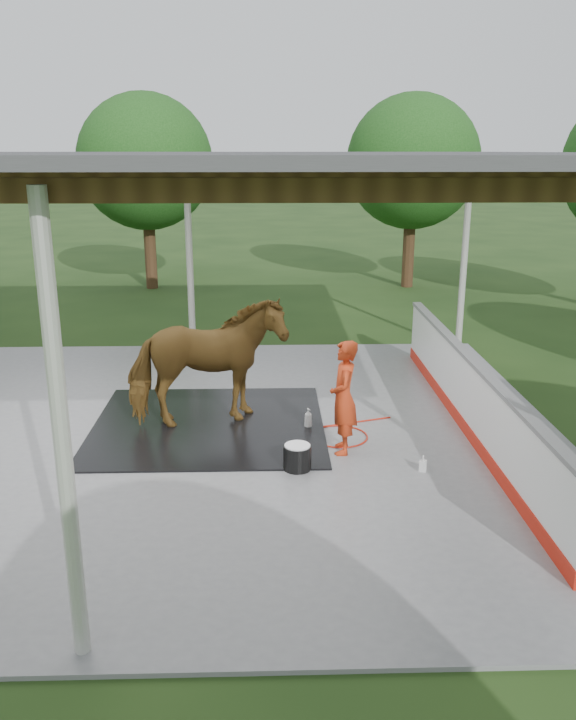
{
  "coord_description": "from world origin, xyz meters",
  "views": [
    {
      "loc": [
        1.6,
        -9.76,
        4.13
      ],
      "look_at": [
        1.88,
        -0.21,
        1.27
      ],
      "focal_mm": 35.0,
      "sensor_mm": 36.0,
      "label": 1
    }
  ],
  "objects_px": {
    "dasher_board": "(470,398)",
    "horse": "(207,363)",
    "wash_bucket": "(297,457)",
    "handler": "(344,397)"
  },
  "relations": [
    {
      "from": "dasher_board",
      "to": "handler",
      "type": "height_order",
      "value": "handler"
    },
    {
      "from": "dasher_board",
      "to": "horse",
      "type": "height_order",
      "value": "horse"
    },
    {
      "from": "horse",
      "to": "wash_bucket",
      "type": "height_order",
      "value": "horse"
    },
    {
      "from": "horse",
      "to": "handler",
      "type": "xyz_separation_m",
      "value": [
        1.97,
        -1.03,
        -0.2
      ]
    },
    {
      "from": "horse",
      "to": "handler",
      "type": "bearing_deg",
      "value": -133.79
    },
    {
      "from": "dasher_board",
      "to": "horse",
      "type": "xyz_separation_m",
      "value": [
        -3.93,
        0.37,
        0.46
      ]
    },
    {
      "from": "dasher_board",
      "to": "horse",
      "type": "distance_m",
      "value": 3.97
    },
    {
      "from": "wash_bucket",
      "to": "horse",
      "type": "bearing_deg",
      "value": 129.35
    },
    {
      "from": "handler",
      "to": "horse",
      "type": "bearing_deg",
      "value": -114.63
    },
    {
      "from": "dasher_board",
      "to": "handler",
      "type": "xyz_separation_m",
      "value": [
        -1.96,
        -0.66,
        0.26
      ]
    }
  ]
}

